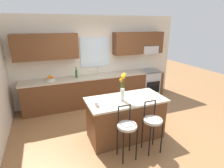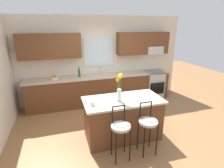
% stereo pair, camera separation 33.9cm
% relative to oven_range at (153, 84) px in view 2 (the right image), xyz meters
% --- Properties ---
extents(ground_plane, '(14.00, 14.00, 0.00)m').
position_rel_oven_range_xyz_m(ground_plane, '(-1.83, -1.68, -0.46)').
color(ground_plane, olive).
extents(back_wall_assembly, '(5.60, 0.50, 2.70)m').
position_rel_oven_range_xyz_m(back_wall_assembly, '(-1.79, 0.31, 1.05)').
color(back_wall_assembly, beige).
rests_on(back_wall_assembly, ground).
extents(counter_run, '(4.56, 0.64, 0.92)m').
position_rel_oven_range_xyz_m(counter_run, '(-1.83, 0.02, 0.01)').
color(counter_run, brown).
rests_on(counter_run, ground).
extents(sink_faucet, '(0.02, 0.13, 0.23)m').
position_rel_oven_range_xyz_m(sink_faucet, '(-1.81, 0.17, 0.60)').
color(sink_faucet, '#B7BABC').
rests_on(sink_faucet, counter_run).
extents(oven_range, '(0.60, 0.64, 0.92)m').
position_rel_oven_range_xyz_m(oven_range, '(0.00, 0.00, 0.00)').
color(oven_range, '#B7BABC').
rests_on(oven_range, ground).
extents(kitchen_island, '(1.68, 0.83, 0.92)m').
position_rel_oven_range_xyz_m(kitchen_island, '(-1.84, -1.95, 0.00)').
color(kitchen_island, brown).
rests_on(kitchen_island, ground).
extents(bar_stool_near, '(0.36, 0.36, 1.04)m').
position_rel_oven_range_xyz_m(bar_stool_near, '(-2.11, -2.57, 0.18)').
color(bar_stool_near, black).
rests_on(bar_stool_near, ground).
extents(bar_stool_middle, '(0.36, 0.36, 1.04)m').
position_rel_oven_range_xyz_m(bar_stool_middle, '(-1.56, -2.57, 0.18)').
color(bar_stool_middle, black).
rests_on(bar_stool_middle, ground).
extents(flower_vase, '(0.15, 0.15, 0.59)m').
position_rel_oven_range_xyz_m(flower_vase, '(-1.94, -1.99, 0.77)').
color(flower_vase, silver).
rests_on(flower_vase, kitchen_island).
extents(mug_ceramic, '(0.08, 0.08, 0.09)m').
position_rel_oven_range_xyz_m(mug_ceramic, '(-2.52, -2.06, 0.51)').
color(mug_ceramic, silver).
rests_on(mug_ceramic, kitchen_island).
extents(fruit_bowl_oranges, '(0.24, 0.24, 0.16)m').
position_rel_oven_range_xyz_m(fruit_bowl_oranges, '(-3.25, 0.03, 0.51)').
color(fruit_bowl_oranges, silver).
rests_on(fruit_bowl_oranges, counter_run).
extents(bottle_olive_oil, '(0.06, 0.06, 0.32)m').
position_rel_oven_range_xyz_m(bottle_olive_oil, '(-2.51, 0.02, 0.59)').
color(bottle_olive_oil, '#1E5923').
rests_on(bottle_olive_oil, counter_run).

